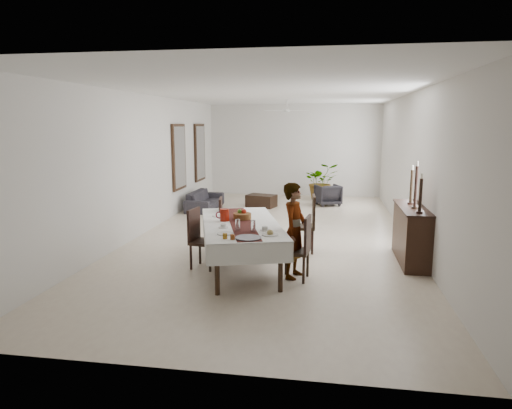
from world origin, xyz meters
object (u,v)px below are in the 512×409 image
at_px(dining_table_top, 241,225).
at_px(sofa, 205,200).
at_px(sideboard_body, 411,235).
at_px(woman, 294,231).
at_px(red_pitcher, 225,215).

distance_m(dining_table_top, sofa, 5.86).
height_order(dining_table_top, sideboard_body, sideboard_body).
xyz_separation_m(dining_table_top, woman, (0.96, -0.33, 0.01)).
xyz_separation_m(woman, sideboard_body, (2.07, 1.22, -0.29)).
height_order(woman, sideboard_body, woman).
bearing_deg(sideboard_body, sofa, 138.87).
relative_size(sideboard_body, sofa, 0.90).
xyz_separation_m(dining_table_top, sofa, (-2.16, 5.42, -0.52)).
xyz_separation_m(dining_table_top, red_pitcher, (-0.31, 0.08, 0.15)).
xyz_separation_m(red_pitcher, sideboard_body, (3.34, 0.81, -0.44)).
bearing_deg(woman, red_pitcher, 87.46).
height_order(woman, sofa, woman).
bearing_deg(woman, dining_table_top, 86.34).
bearing_deg(red_pitcher, woman, -17.82).
xyz_separation_m(dining_table_top, sideboard_body, (3.03, 0.88, -0.29)).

